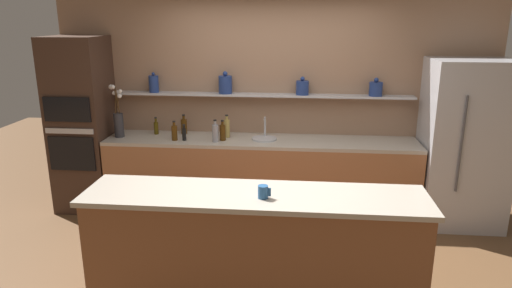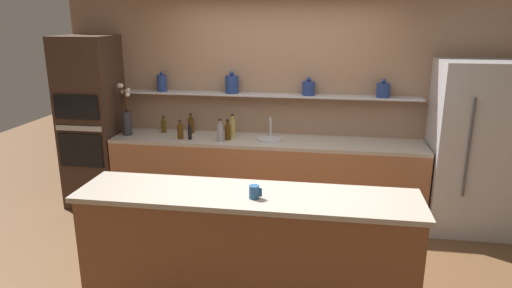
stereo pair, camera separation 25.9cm
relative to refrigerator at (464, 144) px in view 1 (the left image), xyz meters
The scene contains 16 objects.
ground_plane 2.64m from the refrigerator, 150.93° to the right, with size 12.00×12.00×0.00m, color brown.
back_wall_unit 2.23m from the refrigerator, 169.59° to the left, with size 5.20×0.28×2.60m.
back_counter_unit 2.33m from the refrigerator, behind, with size 3.63×0.62×0.92m.
island_counter 2.89m from the refrigerator, 139.04° to the right, with size 2.62×0.61×1.02m.
refrigerator is the anchor object (origin of this frame).
oven_tower 4.44m from the refrigerator, behind, with size 0.64×0.64×2.09m.
flower_vase 3.97m from the refrigerator, behind, with size 0.16×0.16×0.63m.
sink_fixture 2.24m from the refrigerator, behind, with size 0.29×0.29×0.25m.
bottle_sauce_0 3.16m from the refrigerator, behind, with size 0.05×0.05×0.19m.
bottle_spirit_1 2.79m from the refrigerator, behind, with size 0.07×0.07×0.26m.
bottle_spirit_2 2.69m from the refrigerator, behind, with size 0.07×0.07×0.27m.
bottle_spirit_3 2.72m from the refrigerator, behind, with size 0.07×0.07×0.24m.
bottle_oil_4 3.57m from the refrigerator, behind, with size 0.05×0.05×0.21m.
bottle_spirit_5 3.24m from the refrigerator, behind, with size 0.07×0.07×0.24m.
bottle_spirit_6 3.27m from the refrigerator, behind, with size 0.07×0.07×0.23m.
coffee_mug 2.86m from the refrigerator, 136.84° to the right, with size 0.10×0.08×0.10m.
Camera 1 is at (0.32, -3.88, 2.33)m, focal length 32.00 mm.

